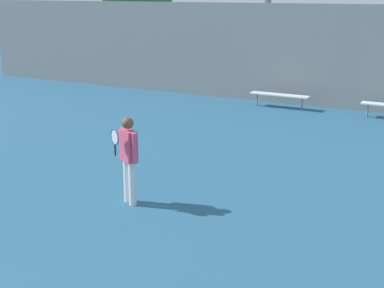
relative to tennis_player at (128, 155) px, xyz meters
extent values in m
cylinder|color=silver|center=(-0.09, 0.06, -0.56)|extent=(0.14, 0.14, 0.87)
cylinder|color=silver|center=(0.10, -0.04, -0.56)|extent=(0.14, 0.14, 0.87)
cube|color=#DB4C6B|center=(0.00, 0.01, 0.18)|extent=(0.44, 0.36, 0.60)
cylinder|color=#DB4C6B|center=(-0.22, 0.12, 0.19)|extent=(0.10, 0.10, 0.58)
cylinder|color=#DB4C6B|center=(0.22, -0.11, 0.19)|extent=(0.10, 0.10, 0.58)
sphere|color=brown|center=(0.00, 0.01, 0.62)|extent=(0.22, 0.22, 0.22)
cylinder|color=black|center=(-0.13, -0.24, 0.14)|extent=(0.03, 0.03, 0.22)
torus|color=#28519E|center=(-0.13, -0.24, 0.40)|extent=(0.29, 0.17, 0.31)
cylinder|color=silver|center=(-0.13, -0.24, 0.40)|extent=(0.24, 0.13, 0.27)
cylinder|color=gray|center=(2.67, 9.86, -0.77)|extent=(0.06, 0.06, 0.45)
cube|color=white|center=(-0.38, 9.86, -0.53)|extent=(2.11, 0.40, 0.04)
cylinder|color=gray|center=(-1.22, 9.86, -0.77)|extent=(0.06, 0.06, 0.45)
cylinder|color=gray|center=(0.46, 9.86, -0.77)|extent=(0.06, 0.06, 0.45)
cube|color=gray|center=(1.47, 10.72, 0.80)|extent=(32.80, 0.06, 3.59)
cylinder|color=brown|center=(-11.42, 17.51, 0.43)|extent=(0.49, 0.49, 2.84)
camera|label=1|loc=(5.68, -8.03, 3.02)|focal=50.00mm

